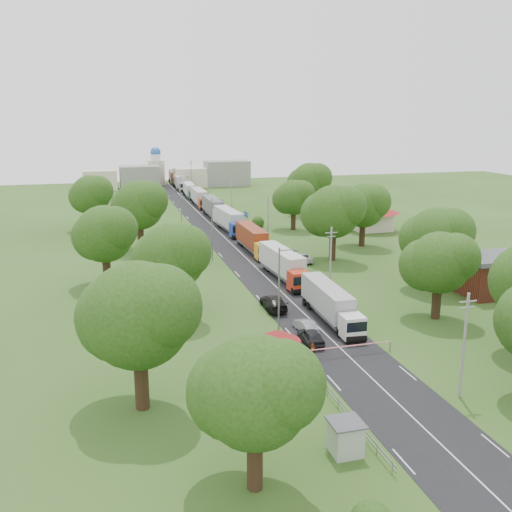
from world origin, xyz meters
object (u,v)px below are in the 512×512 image
object	(u,v)px
info_sign	(246,217)
truck_0	(330,303)
guard_booth	(277,343)
pedestrian_near	(312,350)
boom_barrier	(335,349)
car_lane_mid	(305,326)
car_lane_front	(311,336)

from	to	relation	value
info_sign	truck_0	size ratio (longest dim) A/B	0.29
guard_booth	pedestrian_near	size ratio (longest dim) A/B	2.74
boom_barrier	truck_0	distance (m)	10.26
info_sign	car_lane_mid	world-z (taller)	info_sign
boom_barrier	guard_booth	bearing A→B (deg)	-179.99
info_sign	car_lane_mid	xyz separation A→B (m)	(-7.03, -53.00, -2.33)
car_lane_front	pedestrian_near	size ratio (longest dim) A/B	2.79
guard_booth	truck_0	world-z (taller)	truck_0
boom_barrier	guard_booth	world-z (taller)	guard_booth
truck_0	pedestrian_near	distance (m)	10.74
pedestrian_near	truck_0	bearing A→B (deg)	39.75
guard_booth	truck_0	xyz separation A→B (m)	(9.23, 9.62, -0.11)
pedestrian_near	boom_barrier	bearing A→B (deg)	-32.13
boom_barrier	car_lane_mid	bearing A→B (deg)	93.86
car_lane_mid	pedestrian_near	bearing A→B (deg)	71.16
truck_0	car_lane_mid	bearing A→B (deg)	-145.88
boom_barrier	guard_booth	size ratio (longest dim) A/B	2.10
guard_booth	pedestrian_near	world-z (taller)	guard_booth
info_sign	pedestrian_near	xyz separation A→B (m)	(-8.70, -59.50, -2.20)
car_lane_front	info_sign	bearing A→B (deg)	-96.18
car_lane_front	pedestrian_near	distance (m)	3.55
truck_0	car_lane_mid	world-z (taller)	truck_0
info_sign	truck_0	bearing A→B (deg)	-93.60
info_sign	car_lane_mid	bearing A→B (deg)	-97.55
guard_booth	car_lane_front	xyz separation A→B (m)	(4.80, 3.88, -1.40)
truck_0	guard_booth	bearing A→B (deg)	-133.83
car_lane_front	pedestrian_near	bearing A→B (deg)	73.53
boom_barrier	info_sign	bearing A→B (deg)	83.76
truck_0	info_sign	bearing A→B (deg)	86.40
car_lane_front	car_lane_mid	distance (m)	3.18
car_lane_mid	boom_barrier	bearing A→B (deg)	89.43
truck_0	car_lane_mid	xyz separation A→B (m)	(-3.86, -2.62, -1.39)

